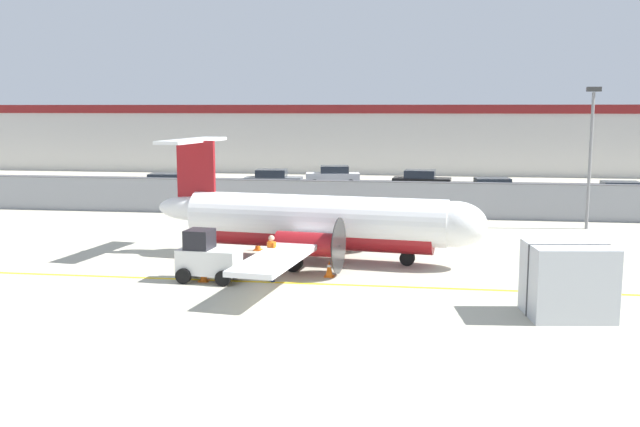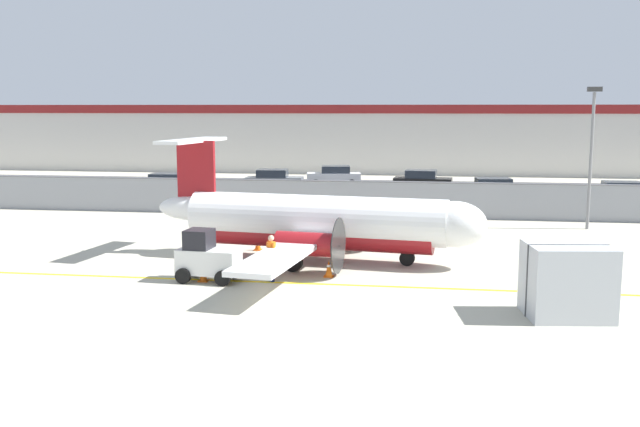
{
  "view_description": "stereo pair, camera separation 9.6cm",
  "coord_description": "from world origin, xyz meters",
  "px_view_note": "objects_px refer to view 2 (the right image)",
  "views": [
    {
      "loc": [
        3.19,
        -22.48,
        6.23
      ],
      "look_at": [
        -1.04,
        6.96,
        1.8
      ],
      "focal_mm": 40.0,
      "sensor_mm": 36.0,
      "label": 1
    },
    {
      "loc": [
        3.29,
        -22.46,
        6.23
      ],
      "look_at": [
        -1.04,
        6.96,
        1.8
      ],
      "focal_mm": 40.0,
      "sensor_mm": 36.0,
      "label": 2
    }
  ],
  "objects_px": {
    "parked_car_0": "(169,185)",
    "parked_car_4": "(491,190)",
    "traffic_cone_far_left": "(258,243)",
    "traffic_cone_far_right": "(203,273)",
    "commuter_airplane": "(322,222)",
    "baggage_tug": "(207,258)",
    "traffic_cone_near_right": "(272,266)",
    "parked_car_5": "(620,194)",
    "parked_car_3": "(422,181)",
    "traffic_cone_near_left": "(329,269)",
    "ground_crew_worker": "(271,256)",
    "parked_car_1": "(274,180)",
    "cargo_container": "(567,281)",
    "apron_light_pole": "(592,146)",
    "parked_car_2": "(334,176)"
  },
  "relations": [
    {
      "from": "parked_car_4",
      "to": "apron_light_pole",
      "type": "distance_m",
      "value": 10.64
    },
    {
      "from": "traffic_cone_far_left",
      "to": "traffic_cone_far_right",
      "type": "relative_size",
      "value": 1.0
    },
    {
      "from": "commuter_airplane",
      "to": "ground_crew_worker",
      "type": "xyz_separation_m",
      "value": [
        -1.31,
        -3.78,
        -0.65
      ]
    },
    {
      "from": "parked_car_3",
      "to": "parked_car_5",
      "type": "height_order",
      "value": "same"
    },
    {
      "from": "traffic_cone_near_left",
      "to": "traffic_cone_far_right",
      "type": "xyz_separation_m",
      "value": [
        -4.4,
        -1.34,
        0.0
      ]
    },
    {
      "from": "parked_car_1",
      "to": "parked_car_2",
      "type": "relative_size",
      "value": 0.98
    },
    {
      "from": "parked_car_4",
      "to": "cargo_container",
      "type": "bearing_deg",
      "value": 84.13
    },
    {
      "from": "parked_car_2",
      "to": "apron_light_pole",
      "type": "xyz_separation_m",
      "value": [
        15.43,
        -17.46,
        3.41
      ]
    },
    {
      "from": "traffic_cone_far_left",
      "to": "apron_light_pole",
      "type": "bearing_deg",
      "value": 26.91
    },
    {
      "from": "traffic_cone_far_left",
      "to": "parked_car_4",
      "type": "distance_m",
      "value": 20.68
    },
    {
      "from": "traffic_cone_near_right",
      "to": "commuter_airplane",
      "type": "bearing_deg",
      "value": 60.06
    },
    {
      "from": "ground_crew_worker",
      "to": "traffic_cone_near_left",
      "type": "xyz_separation_m",
      "value": [
        1.96,
        0.99,
        -0.64
      ]
    },
    {
      "from": "traffic_cone_near_left",
      "to": "parked_car_4",
      "type": "relative_size",
      "value": 0.15
    },
    {
      "from": "commuter_airplane",
      "to": "traffic_cone_far_left",
      "type": "bearing_deg",
      "value": 158.76
    },
    {
      "from": "traffic_cone_far_left",
      "to": "traffic_cone_far_right",
      "type": "bearing_deg",
      "value": -96.3
    },
    {
      "from": "ground_crew_worker",
      "to": "traffic_cone_near_left",
      "type": "relative_size",
      "value": 2.66
    },
    {
      "from": "commuter_airplane",
      "to": "parked_car_5",
      "type": "xyz_separation_m",
      "value": [
        16.11,
        17.7,
        -0.71
      ]
    },
    {
      "from": "ground_crew_worker",
      "to": "traffic_cone_far_left",
      "type": "xyz_separation_m",
      "value": [
        -1.79,
        5.48,
        -0.64
      ]
    },
    {
      "from": "parked_car_0",
      "to": "traffic_cone_far_right",
      "type": "bearing_deg",
      "value": -70.62
    },
    {
      "from": "parked_car_1",
      "to": "commuter_airplane",
      "type": "bearing_deg",
      "value": -76.4
    },
    {
      "from": "cargo_container",
      "to": "parked_car_0",
      "type": "bearing_deg",
      "value": 122.73
    },
    {
      "from": "parked_car_1",
      "to": "cargo_container",
      "type": "bearing_deg",
      "value": -65.98
    },
    {
      "from": "ground_crew_worker",
      "to": "parked_car_2",
      "type": "height_order",
      "value": "same"
    },
    {
      "from": "ground_crew_worker",
      "to": "parked_car_0",
      "type": "xyz_separation_m",
      "value": [
        -12.23,
        22.69,
        -0.06
      ]
    },
    {
      "from": "traffic_cone_near_right",
      "to": "parked_car_1",
      "type": "bearing_deg",
      "value": 101.89
    },
    {
      "from": "traffic_cone_near_left",
      "to": "parked_car_1",
      "type": "height_order",
      "value": "parked_car_1"
    },
    {
      "from": "traffic_cone_near_left",
      "to": "parked_car_3",
      "type": "bearing_deg",
      "value": 83.0
    },
    {
      "from": "traffic_cone_near_right",
      "to": "parked_car_3",
      "type": "relative_size",
      "value": 0.15
    },
    {
      "from": "ground_crew_worker",
      "to": "apron_light_pole",
      "type": "bearing_deg",
      "value": 10.34
    },
    {
      "from": "apron_light_pole",
      "to": "parked_car_0",
      "type": "bearing_deg",
      "value": 160.36
    },
    {
      "from": "baggage_tug",
      "to": "traffic_cone_near_right",
      "type": "bearing_deg",
      "value": 38.68
    },
    {
      "from": "baggage_tug",
      "to": "traffic_cone_near_left",
      "type": "bearing_deg",
      "value": 21.41
    },
    {
      "from": "baggage_tug",
      "to": "parked_car_0",
      "type": "bearing_deg",
      "value": 118.43
    },
    {
      "from": "parked_car_0",
      "to": "parked_car_4",
      "type": "relative_size",
      "value": 0.99
    },
    {
      "from": "parked_car_0",
      "to": "parked_car_4",
      "type": "distance_m",
      "value": 21.97
    },
    {
      "from": "ground_crew_worker",
      "to": "baggage_tug",
      "type": "bearing_deg",
      "value": 152.65
    },
    {
      "from": "traffic_cone_far_left",
      "to": "parked_car_5",
      "type": "distance_m",
      "value": 25.01
    },
    {
      "from": "traffic_cone_near_left",
      "to": "parked_car_4",
      "type": "distance_m",
      "value": 23.0
    },
    {
      "from": "cargo_container",
      "to": "traffic_cone_near_right",
      "type": "height_order",
      "value": "cargo_container"
    },
    {
      "from": "traffic_cone_near_left",
      "to": "traffic_cone_far_left",
      "type": "bearing_deg",
      "value": 129.95
    },
    {
      "from": "traffic_cone_near_left",
      "to": "parked_car_5",
      "type": "height_order",
      "value": "parked_car_5"
    },
    {
      "from": "traffic_cone_near_left",
      "to": "parked_car_0",
      "type": "distance_m",
      "value": 25.94
    },
    {
      "from": "parked_car_2",
      "to": "parked_car_5",
      "type": "bearing_deg",
      "value": 145.98
    },
    {
      "from": "commuter_airplane",
      "to": "baggage_tug",
      "type": "distance_m",
      "value": 5.47
    },
    {
      "from": "traffic_cone_near_right",
      "to": "parked_car_3",
      "type": "distance_m",
      "value": 27.33
    },
    {
      "from": "cargo_container",
      "to": "commuter_airplane",
      "type": "bearing_deg",
      "value": 133.28
    },
    {
      "from": "parked_car_3",
      "to": "traffic_cone_near_left",
      "type": "bearing_deg",
      "value": -91.88
    },
    {
      "from": "traffic_cone_far_right",
      "to": "parked_car_5",
      "type": "bearing_deg",
      "value": 47.7
    },
    {
      "from": "cargo_container",
      "to": "traffic_cone_far_left",
      "type": "relative_size",
      "value": 4.14
    },
    {
      "from": "cargo_container",
      "to": "parked_car_1",
      "type": "xyz_separation_m",
      "value": [
        -15.32,
        29.88,
        -0.21
      ]
    }
  ]
}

